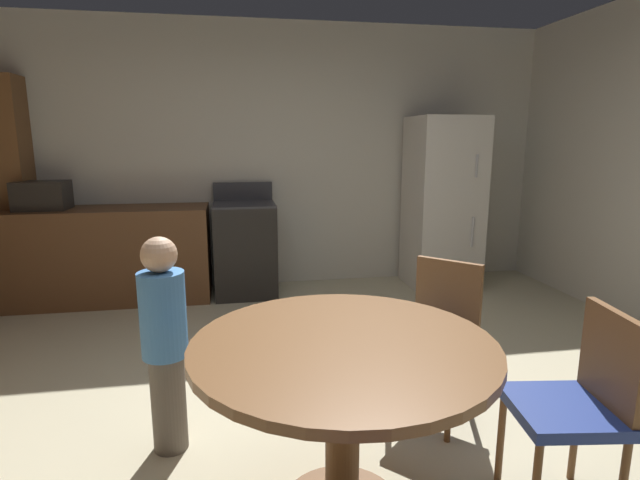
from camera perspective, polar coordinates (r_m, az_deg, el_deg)
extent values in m
plane|color=beige|center=(2.82, 0.13, -21.40)|extent=(14.00, 14.00, 0.00)
cube|color=beige|center=(5.28, -5.53, 9.51)|extent=(6.05, 0.12, 2.70)
cube|color=brown|center=(5.14, -24.16, -1.64)|extent=(2.06, 0.60, 0.90)
cube|color=brown|center=(5.48, -32.48, 4.69)|extent=(0.44, 0.36, 2.10)
cube|color=black|center=(4.98, -8.61, -1.14)|extent=(0.60, 0.60, 0.90)
cube|color=#38383D|center=(4.90, -8.77, 4.11)|extent=(0.60, 0.60, 0.02)
cube|color=#38383D|center=(5.17, -8.88, 5.61)|extent=(0.60, 0.04, 0.18)
cube|color=silver|center=(5.31, 13.95, 4.14)|extent=(0.68, 0.66, 1.76)
cylinder|color=#B2B2B7|center=(5.05, 17.63, 8.14)|extent=(0.02, 0.02, 0.22)
cylinder|color=#B2B2B7|center=(5.12, 17.19, 0.87)|extent=(0.02, 0.02, 0.30)
cube|color=black|center=(5.18, -29.38, 4.50)|extent=(0.44, 0.32, 0.26)
cylinder|color=brown|center=(2.16, 2.61, -21.43)|extent=(0.14, 0.14, 0.72)
cylinder|color=brown|center=(1.98, 2.71, -12.15)|extent=(1.20, 1.20, 0.04)
cylinder|color=brown|center=(2.73, 14.65, -17.74)|extent=(0.03, 0.03, 0.43)
cylinder|color=brown|center=(2.85, 8.04, -16.12)|extent=(0.03, 0.03, 0.43)
cylinder|color=brown|center=(3.02, 17.11, -14.92)|extent=(0.03, 0.03, 0.43)
cylinder|color=brown|center=(3.13, 11.06, -13.63)|extent=(0.03, 0.03, 0.43)
cube|color=navy|center=(2.83, 12.93, -11.30)|extent=(0.57, 0.57, 0.05)
cube|color=brown|center=(2.91, 14.53, -6.29)|extent=(0.29, 0.30, 0.42)
cylinder|color=brown|center=(2.53, 20.12, -20.62)|extent=(0.03, 0.03, 0.43)
cylinder|color=brown|center=(2.67, 27.32, -19.46)|extent=(0.03, 0.03, 0.43)
cube|color=navy|center=(2.35, 26.16, -17.17)|extent=(0.45, 0.45, 0.05)
cube|color=brown|center=(2.35, 30.59, -11.97)|extent=(0.09, 0.38, 0.42)
cylinder|color=#665B51|center=(2.70, -17.03, -17.44)|extent=(0.17, 0.17, 0.50)
cylinder|color=#4784CC|center=(2.51, -17.66, -8.19)|extent=(0.31, 0.31, 0.42)
sphere|color=#D6A884|center=(2.43, -18.08, -1.62)|extent=(0.17, 0.17, 0.17)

